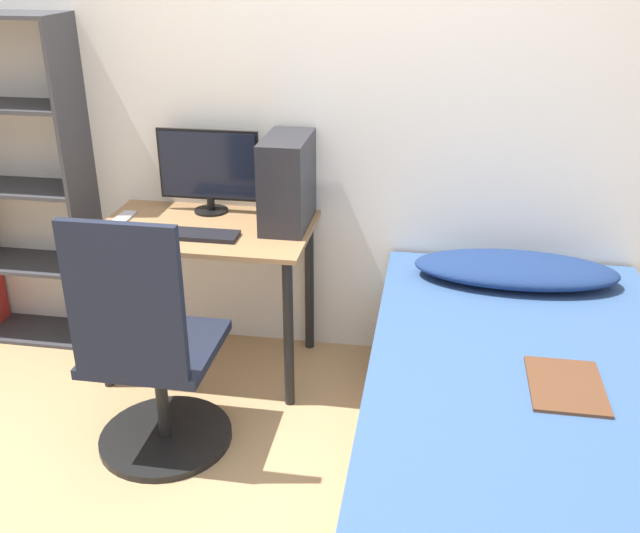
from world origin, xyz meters
name	(u,v)px	position (x,y,z in m)	size (l,w,h in m)	color
wall_back	(327,97)	(0.00, 1.44, 1.25)	(8.00, 0.05, 2.50)	silver
desk	(206,251)	(-0.50, 1.12, 0.60)	(0.96, 0.60, 0.72)	#997047
office_chair	(151,367)	(-0.52, 0.46, 0.39)	(0.54, 0.54, 1.04)	black
bed	(522,440)	(0.87, 0.41, 0.27)	(1.14, 2.01, 0.54)	#4C3D2D
pillow	(515,269)	(0.87, 1.16, 0.60)	(0.86, 0.36, 0.11)	navy
magazine	(566,386)	(0.97, 0.35, 0.55)	(0.24, 0.32, 0.01)	#56331E
monitor	(209,169)	(-0.53, 1.32, 0.93)	(0.48, 0.16, 0.39)	black
keyboard	(194,234)	(-0.51, 1.00, 0.73)	(0.39, 0.12, 0.02)	black
pc_tower	(287,182)	(-0.14, 1.21, 0.92)	(0.19, 0.38, 0.40)	#232328
phone	(125,217)	(-0.90, 1.17, 0.73)	(0.07, 0.14, 0.01)	#B7B7BC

